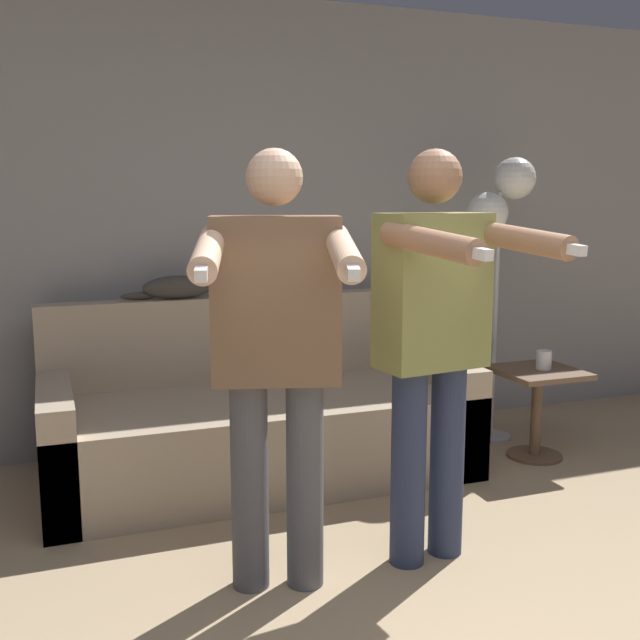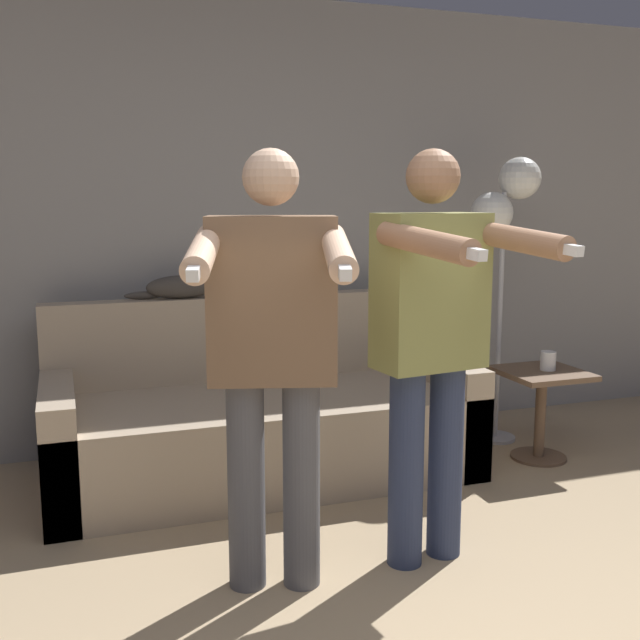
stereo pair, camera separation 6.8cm
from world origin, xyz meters
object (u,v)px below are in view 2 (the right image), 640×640
person_left (272,343)px  side_table (541,396)px  floor_lamp (505,210)px  cup (548,361)px  couch (261,422)px  person_right (432,332)px  cat (184,286)px

person_left → side_table: person_left is taller
floor_lamp → cup: size_ratio=16.11×
couch → side_table: 1.57m
person_left → floor_lamp: bearing=51.5°
person_left → floor_lamp: size_ratio=0.96×
person_left → person_right: bearing=15.9°
person_right → cup: (1.19, 0.88, -0.38)m
couch → person_right: bearing=-71.6°
person_right → floor_lamp: floor_lamp is taller
couch → person_right: (0.39, -1.17, 0.66)m
couch → person_right: person_right is taller
floor_lamp → side_table: bearing=-84.4°
person_left → cat: person_left is taller
couch → cat: size_ratio=4.23×
cat → cup: (1.91, -0.64, -0.42)m
cat → side_table: 2.08m
couch → floor_lamp: (1.51, 0.09, 1.10)m
cup → floor_lamp: bearing=100.8°
couch → cup: bearing=-10.3°
person_left → cup: bearing=41.6°
person_right → cat: 1.68m
side_table → couch: bearing=169.4°
person_right → side_table: person_right is taller
couch → person_left: (-0.26, -1.17, 0.66)m
person_right → floor_lamp: (1.12, 1.26, 0.44)m
cup → person_left: bearing=-154.4°
person_right → cup: bearing=28.7°
person_right → cat: size_ratio=3.18×
couch → floor_lamp: size_ratio=1.29×
person_right → person_left: bearing=172.1°
cat → floor_lamp: size_ratio=0.31×
person_right → side_table: 1.56m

